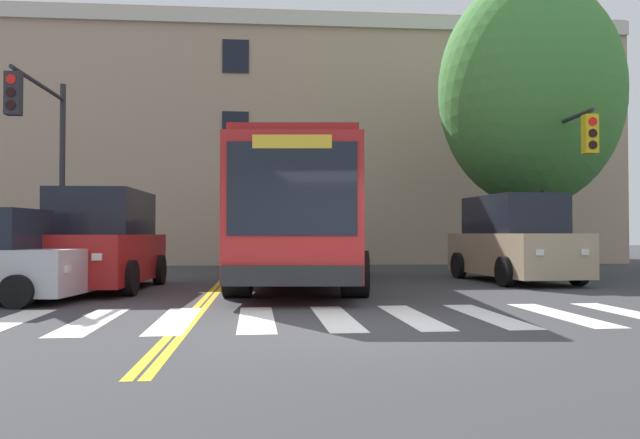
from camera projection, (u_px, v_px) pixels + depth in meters
ground_plane at (354, 328)px, 8.69m from camera, size 120.00×120.00×0.00m
crosswalk at (296, 318)px, 9.65m from camera, size 11.65×3.23×0.01m
lane_line_yellow_inner at (233, 269)px, 23.45m from camera, size 0.12×36.00×0.01m
lane_line_yellow_outer at (237, 269)px, 23.46m from camera, size 0.12×36.00×0.01m
city_bus at (301, 215)px, 16.20m from camera, size 3.54×10.97×3.31m
car_red_near_lane at (103, 243)px, 14.62m from camera, size 2.39×4.91×2.33m
car_tan_far_lane at (513, 241)px, 17.10m from camera, size 2.50×4.95×2.36m
car_white_behind_bus at (278, 246)px, 24.68m from camera, size 2.27×4.85×1.82m
traffic_light_near_corner at (563, 164)px, 17.57m from camera, size 0.35×3.15×4.86m
traffic_light_far_corner at (44, 140)px, 16.37m from camera, size 0.34×3.67×5.61m
street_tree_curbside_large at (531, 93)px, 20.34m from camera, size 8.72×8.58×9.65m
building_facade at (240, 151)px, 30.93m from camera, size 34.44×10.06×10.80m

